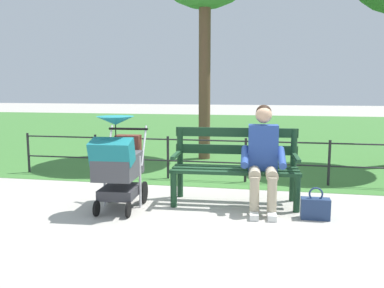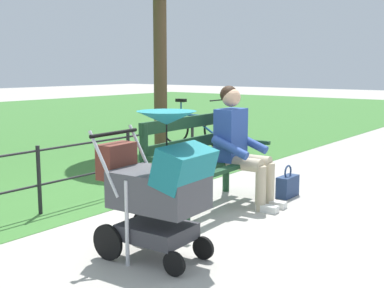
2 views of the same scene
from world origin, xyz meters
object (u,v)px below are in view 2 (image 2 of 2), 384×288
at_px(stroller, 159,184).
at_px(handbag, 288,186).
at_px(bicycle, 196,127).
at_px(park_bench, 203,159).
at_px(person_on_bench, 239,142).

bearing_deg(stroller, handbag, -177.86).
height_order(handbag, bicycle, bicycle).
bearing_deg(handbag, stroller, 2.14).
distance_m(park_bench, bicycle, 4.19).
relative_size(person_on_bench, stroller, 1.11).
distance_m(person_on_bench, stroller, 1.75).
relative_size(park_bench, bicycle, 0.98).
height_order(park_bench, person_on_bench, person_on_bench).
bearing_deg(stroller, bicycle, -145.74).
xyz_separation_m(stroller, handbag, (-2.31, -0.09, -0.47)).
relative_size(handbag, bicycle, 0.22).
bearing_deg(park_bench, stroller, 23.41).
xyz_separation_m(park_bench, stroller, (1.36, 0.59, 0.07)).
distance_m(park_bench, handbag, 1.15).
height_order(person_on_bench, handbag, person_on_bench).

